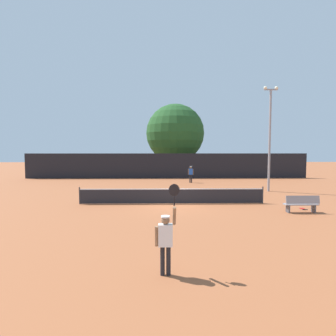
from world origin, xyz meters
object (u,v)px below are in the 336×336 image
object	(u,v)px
courtside_bench	(301,204)
parked_car_near	(233,168)
player_serving	(166,236)
tennis_ball	(212,198)
spare_racket	(302,208)
large_tree	(175,133)
player_receiving	(191,173)
light_pole	(270,132)

from	to	relation	value
courtside_bench	parked_car_near	size ratio (longest dim) A/B	0.42
player_serving	tennis_ball	world-z (taller)	player_serving
spare_racket	large_tree	distance (m)	24.44
player_receiving	light_pole	size ratio (longest dim) A/B	0.20
light_pole	tennis_ball	bearing A→B (deg)	-148.66
parked_car_near	courtside_bench	bearing A→B (deg)	-98.05
spare_racket	large_tree	xyz separation A→B (m)	(-6.21, 22.94, 5.72)
player_serving	player_receiving	bearing A→B (deg)	82.09
tennis_ball	parked_car_near	xyz separation A→B (m)	(7.08, 21.28, 0.74)
player_serving	light_pole	world-z (taller)	light_pole
player_serving	player_receiving	size ratio (longest dim) A/B	1.45
player_serving	parked_car_near	world-z (taller)	player_serving
spare_racket	light_pole	distance (m)	8.19
courtside_bench	parked_car_near	distance (m)	25.82
light_pole	spare_racket	bearing A→B (deg)	-95.69
player_receiving	spare_racket	distance (m)	13.65
player_receiving	large_tree	size ratio (longest dim) A/B	0.17
tennis_ball	courtside_bench	bearing A→B (deg)	-47.14
tennis_ball	large_tree	size ratio (longest dim) A/B	0.01
tennis_ball	large_tree	distance (m)	20.41
player_serving	spare_racket	size ratio (longest dim) A/B	4.74
courtside_bench	light_pole	size ratio (longest dim) A/B	0.21
player_serving	spare_racket	xyz separation A→B (m)	(7.95, 8.03, -1.05)
light_pole	large_tree	size ratio (longest dim) A/B	0.86
spare_racket	light_pole	world-z (taller)	light_pole
player_serving	light_pole	xyz separation A→B (m)	(8.61, 14.65, 3.74)
large_tree	spare_racket	bearing A→B (deg)	-74.84
player_serving	courtside_bench	xyz separation A→B (m)	(7.39, 7.08, -0.59)
courtside_bench	parked_car_near	world-z (taller)	parked_car_near
tennis_ball	player_receiving	bearing A→B (deg)	92.93
spare_racket	parked_car_near	xyz separation A→B (m)	(2.46, 24.68, 0.76)
player_receiving	courtside_bench	bearing A→B (deg)	108.40
courtside_bench	large_tree	bearing A→B (deg)	103.29
spare_racket	tennis_ball	bearing A→B (deg)	143.57
light_pole	parked_car_near	size ratio (longest dim) A/B	2.00
player_receiving	spare_racket	size ratio (longest dim) A/B	3.26
player_serving	spare_racket	world-z (taller)	player_serving
spare_racket	courtside_bench	distance (m)	1.20
tennis_ball	light_pole	distance (m)	7.80
player_receiving	light_pole	xyz separation A→B (m)	(5.74, -6.01, 3.77)
player_receiving	parked_car_near	xyz separation A→B (m)	(7.55, 12.06, -0.26)
tennis_ball	spare_racket	size ratio (longest dim) A/B	0.13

